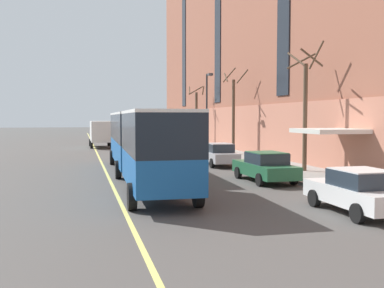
{
  "coord_description": "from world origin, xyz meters",
  "views": [
    {
      "loc": [
        -3.61,
        -23.0,
        3.35
      ],
      "look_at": [
        2.67,
        2.13,
        1.8
      ],
      "focal_mm": 42.0,
      "sensor_mm": 36.0,
      "label": 1
    }
  ],
  "objects_px": {
    "parked_car_green_5": "(159,138)",
    "parked_car_green_6": "(265,167)",
    "parked_car_black_1": "(192,147)",
    "parked_car_white_4": "(358,191)",
    "box_truck": "(101,133)",
    "street_tree_mid_block": "(305,106)",
    "city_bus": "(141,140)",
    "street_tree_far_uptown": "(233,111)",
    "street_lamp": "(207,105)",
    "parked_car_silver_0": "(219,154)",
    "street_tree_far_downtown": "(196,114)"
  },
  "relations": [
    {
      "from": "city_bus",
      "to": "parked_car_green_5",
      "type": "xyz_separation_m",
      "value": [
        6.19,
        30.38,
        -1.32
      ]
    },
    {
      "from": "parked_car_green_6",
      "to": "street_tree_far_uptown",
      "type": "xyz_separation_m",
      "value": [
        3.72,
        15.61,
        3.11
      ]
    },
    {
      "from": "street_lamp",
      "to": "city_bus",
      "type": "bearing_deg",
      "value": -118.28
    },
    {
      "from": "parked_car_silver_0",
      "to": "box_truck",
      "type": "relative_size",
      "value": 0.69
    },
    {
      "from": "street_tree_far_uptown",
      "to": "street_lamp",
      "type": "xyz_separation_m",
      "value": [
        -1.85,
        1.76,
        0.58
      ]
    },
    {
      "from": "parked_car_green_5",
      "to": "street_lamp",
      "type": "distance_m",
      "value": 16.12
    },
    {
      "from": "parked_car_black_1",
      "to": "box_truck",
      "type": "height_order",
      "value": "box_truck"
    },
    {
      "from": "parked_car_silver_0",
      "to": "street_tree_far_uptown",
      "type": "relative_size",
      "value": 0.6
    },
    {
      "from": "parked_car_black_1",
      "to": "parked_car_green_6",
      "type": "distance_m",
      "value": 16.07
    },
    {
      "from": "parked_car_white_4",
      "to": "street_tree_far_uptown",
      "type": "bearing_deg",
      "value": 81.23
    },
    {
      "from": "parked_car_black_1",
      "to": "street_lamp",
      "type": "relative_size",
      "value": 0.68
    },
    {
      "from": "parked_car_green_6",
      "to": "parked_car_silver_0",
      "type": "bearing_deg",
      "value": 89.92
    },
    {
      "from": "parked_car_white_4",
      "to": "street_tree_mid_block",
      "type": "xyz_separation_m",
      "value": [
        3.64,
        10.68,
        3.21
      ]
    },
    {
      "from": "city_bus",
      "to": "box_truck",
      "type": "height_order",
      "value": "city_bus"
    },
    {
      "from": "city_bus",
      "to": "box_truck",
      "type": "xyz_separation_m",
      "value": [
        -1.0,
        26.16,
        -0.44
      ]
    },
    {
      "from": "parked_car_silver_0",
      "to": "parked_car_black_1",
      "type": "relative_size",
      "value": 0.94
    },
    {
      "from": "box_truck",
      "to": "street_lamp",
      "type": "distance_m",
      "value": 14.74
    },
    {
      "from": "city_bus",
      "to": "parked_car_white_4",
      "type": "bearing_deg",
      "value": -59.57
    },
    {
      "from": "parked_car_green_6",
      "to": "street_tree_mid_block",
      "type": "height_order",
      "value": "street_tree_mid_block"
    },
    {
      "from": "city_bus",
      "to": "box_truck",
      "type": "bearing_deg",
      "value": 92.19
    },
    {
      "from": "parked_car_white_4",
      "to": "street_tree_far_downtown",
      "type": "bearing_deg",
      "value": 84.3
    },
    {
      "from": "city_bus",
      "to": "street_lamp",
      "type": "relative_size",
      "value": 2.73
    },
    {
      "from": "parked_car_green_5",
      "to": "parked_car_green_6",
      "type": "relative_size",
      "value": 0.95
    },
    {
      "from": "parked_car_green_5",
      "to": "street_lamp",
      "type": "xyz_separation_m",
      "value": [
        1.77,
        -15.59,
        3.7
      ]
    },
    {
      "from": "parked_car_white_4",
      "to": "parked_car_green_6",
      "type": "distance_m",
      "value": 7.95
    },
    {
      "from": "parked_car_black_1",
      "to": "box_truck",
      "type": "xyz_separation_m",
      "value": [
        -7.23,
        12.66,
        0.88
      ]
    },
    {
      "from": "street_tree_far_downtown",
      "to": "city_bus",
      "type": "bearing_deg",
      "value": -110.76
    },
    {
      "from": "street_lamp",
      "to": "parked_car_white_4",
      "type": "bearing_deg",
      "value": -94.02
    },
    {
      "from": "parked_car_white_4",
      "to": "box_truck",
      "type": "xyz_separation_m",
      "value": [
        -7.18,
        36.68,
        0.88
      ]
    },
    {
      "from": "parked_car_black_1",
      "to": "parked_car_white_4",
      "type": "relative_size",
      "value": 1.09
    },
    {
      "from": "street_tree_mid_block",
      "to": "parked_car_green_6",
      "type": "bearing_deg",
      "value": -143.66
    },
    {
      "from": "parked_car_silver_0",
      "to": "street_tree_mid_block",
      "type": "height_order",
      "value": "street_tree_mid_block"
    },
    {
      "from": "city_bus",
      "to": "street_tree_mid_block",
      "type": "xyz_separation_m",
      "value": [
        9.82,
        0.16,
        1.89
      ]
    },
    {
      "from": "parked_car_silver_0",
      "to": "street_tree_mid_block",
      "type": "relative_size",
      "value": 0.59
    },
    {
      "from": "box_truck",
      "to": "street_tree_mid_block",
      "type": "xyz_separation_m",
      "value": [
        10.82,
        -25.99,
        2.34
      ]
    },
    {
      "from": "parked_car_silver_0",
      "to": "street_lamp",
      "type": "relative_size",
      "value": 0.64
    },
    {
      "from": "parked_car_black_1",
      "to": "street_tree_far_uptown",
      "type": "distance_m",
      "value": 4.77
    },
    {
      "from": "city_bus",
      "to": "street_tree_mid_block",
      "type": "distance_m",
      "value": 10.0
    },
    {
      "from": "parked_car_white_4",
      "to": "parked_car_green_5",
      "type": "distance_m",
      "value": 40.9
    },
    {
      "from": "parked_car_green_6",
      "to": "street_tree_far_downtown",
      "type": "height_order",
      "value": "street_tree_far_downtown"
    },
    {
      "from": "parked_car_green_5",
      "to": "street_lamp",
      "type": "relative_size",
      "value": 0.64
    },
    {
      "from": "parked_car_green_5",
      "to": "parked_car_green_6",
      "type": "distance_m",
      "value": 32.95
    },
    {
      "from": "parked_car_green_5",
      "to": "parked_car_silver_0",
      "type": "bearing_deg",
      "value": -90.19
    },
    {
      "from": "parked_car_black_1",
      "to": "parked_car_green_5",
      "type": "xyz_separation_m",
      "value": [
        -0.04,
        16.89,
        -0.0
      ]
    },
    {
      "from": "city_bus",
      "to": "box_truck",
      "type": "distance_m",
      "value": 26.18
    },
    {
      "from": "parked_car_black_1",
      "to": "street_tree_far_downtown",
      "type": "height_order",
      "value": "street_tree_far_downtown"
    },
    {
      "from": "parked_car_green_5",
      "to": "street_tree_far_downtown",
      "type": "xyz_separation_m",
      "value": [
        3.62,
        -4.51,
        2.89
      ]
    },
    {
      "from": "parked_car_white_4",
      "to": "box_truck",
      "type": "height_order",
      "value": "box_truck"
    },
    {
      "from": "parked_car_black_1",
      "to": "parked_car_white_4",
      "type": "distance_m",
      "value": 24.01
    },
    {
      "from": "parked_car_green_5",
      "to": "parked_car_green_6",
      "type": "bearing_deg",
      "value": -90.17
    }
  ]
}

